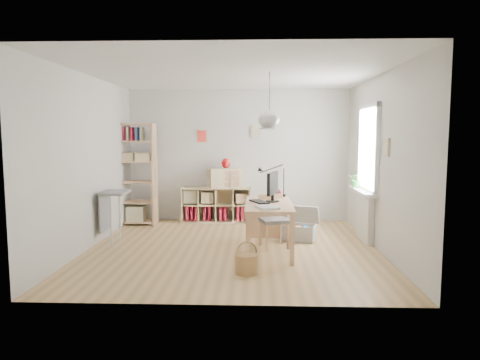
{
  "coord_description": "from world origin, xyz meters",
  "views": [
    {
      "loc": [
        0.35,
        -6.55,
        1.77
      ],
      "look_at": [
        0.1,
        0.3,
        1.05
      ],
      "focal_mm": 32.0,
      "sensor_mm": 36.0,
      "label": 1
    }
  ],
  "objects_px": {
    "tall_bookshelf": "(135,170)",
    "drawer_chest": "(225,178)",
    "cube_shelf": "(215,207)",
    "chair": "(273,217)",
    "monitor": "(273,185)",
    "desk": "(269,209)",
    "storage_chest": "(301,229)"
  },
  "relations": [
    {
      "from": "desk",
      "to": "drawer_chest",
      "type": "distance_m",
      "value": 2.35
    },
    {
      "from": "tall_bookshelf",
      "to": "desk",
      "type": "bearing_deg",
      "value": -37.01
    },
    {
      "from": "tall_bookshelf",
      "to": "drawer_chest",
      "type": "distance_m",
      "value": 1.79
    },
    {
      "from": "desk",
      "to": "tall_bookshelf",
      "type": "relative_size",
      "value": 0.75
    },
    {
      "from": "storage_chest",
      "to": "tall_bookshelf",
      "type": "bearing_deg",
      "value": 177.88
    },
    {
      "from": "tall_bookshelf",
      "to": "chair",
      "type": "height_order",
      "value": "tall_bookshelf"
    },
    {
      "from": "desk",
      "to": "cube_shelf",
      "type": "relative_size",
      "value": 1.07
    },
    {
      "from": "chair",
      "to": "storage_chest",
      "type": "relative_size",
      "value": 1.14
    },
    {
      "from": "chair",
      "to": "monitor",
      "type": "xyz_separation_m",
      "value": [
        -0.02,
        -0.18,
        0.54
      ]
    },
    {
      "from": "storage_chest",
      "to": "chair",
      "type": "bearing_deg",
      "value": -118.57
    },
    {
      "from": "chair",
      "to": "desk",
      "type": "bearing_deg",
      "value": -120.89
    },
    {
      "from": "tall_bookshelf",
      "to": "monitor",
      "type": "relative_size",
      "value": 3.88
    },
    {
      "from": "chair",
      "to": "storage_chest",
      "type": "xyz_separation_m",
      "value": [
        0.49,
        0.45,
        -0.29
      ]
    },
    {
      "from": "drawer_chest",
      "to": "tall_bookshelf",
      "type": "bearing_deg",
      "value": 165.51
    },
    {
      "from": "desk",
      "to": "monitor",
      "type": "height_order",
      "value": "monitor"
    },
    {
      "from": "storage_chest",
      "to": "monitor",
      "type": "bearing_deg",
      "value": -110.05
    },
    {
      "from": "tall_bookshelf",
      "to": "cube_shelf",
      "type": "bearing_deg",
      "value": 10.19
    },
    {
      "from": "desk",
      "to": "drawer_chest",
      "type": "height_order",
      "value": "drawer_chest"
    },
    {
      "from": "storage_chest",
      "to": "drawer_chest",
      "type": "distance_m",
      "value": 2.13
    },
    {
      "from": "cube_shelf",
      "to": "storage_chest",
      "type": "relative_size",
      "value": 1.94
    },
    {
      "from": "cube_shelf",
      "to": "chair",
      "type": "xyz_separation_m",
      "value": [
        1.1,
        -1.93,
        0.17
      ]
    },
    {
      "from": "desk",
      "to": "drawer_chest",
      "type": "bearing_deg",
      "value": 110.55
    },
    {
      "from": "monitor",
      "to": "drawer_chest",
      "type": "height_order",
      "value": "monitor"
    },
    {
      "from": "cube_shelf",
      "to": "tall_bookshelf",
      "type": "bearing_deg",
      "value": -169.81
    },
    {
      "from": "tall_bookshelf",
      "to": "monitor",
      "type": "bearing_deg",
      "value": -34.58
    },
    {
      "from": "tall_bookshelf",
      "to": "drawer_chest",
      "type": "xyz_separation_m",
      "value": [
        1.77,
        0.24,
        -0.18
      ]
    },
    {
      "from": "monitor",
      "to": "desk",
      "type": "bearing_deg",
      "value": -101.02
    },
    {
      "from": "desk",
      "to": "monitor",
      "type": "relative_size",
      "value": 2.91
    },
    {
      "from": "cube_shelf",
      "to": "chair",
      "type": "height_order",
      "value": "chair"
    },
    {
      "from": "desk",
      "to": "monitor",
      "type": "distance_m",
      "value": 0.38
    },
    {
      "from": "desk",
      "to": "cube_shelf",
      "type": "distance_m",
      "value": 2.48
    },
    {
      "from": "tall_bookshelf",
      "to": "drawer_chest",
      "type": "relative_size",
      "value": 2.98
    }
  ]
}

